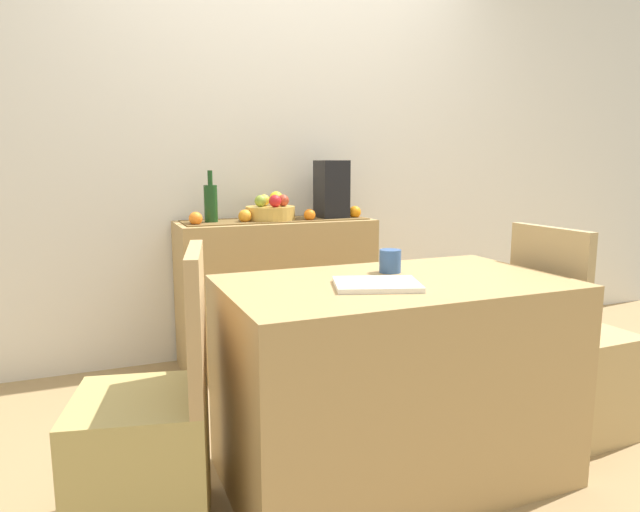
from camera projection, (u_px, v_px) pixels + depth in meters
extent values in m
cube|color=#9B7D53|center=(366.00, 425.00, 2.51)|extent=(6.40, 6.40, 0.02)
cube|color=silver|center=(279.00, 130.00, 3.36)|extent=(6.40, 0.06, 2.70)
cube|color=tan|center=(276.00, 292.00, 3.24)|extent=(1.10, 0.42, 0.83)
cube|color=brown|center=(276.00, 220.00, 3.17)|extent=(1.03, 0.32, 0.01)
cylinder|color=gold|center=(270.00, 213.00, 3.15)|extent=(0.28, 0.28, 0.07)
sphere|color=red|center=(275.00, 201.00, 3.08)|extent=(0.07, 0.07, 0.07)
sphere|color=gold|center=(276.00, 198.00, 3.21)|extent=(0.08, 0.08, 0.08)
sphere|color=gold|center=(264.00, 200.00, 3.17)|extent=(0.07, 0.07, 0.07)
sphere|color=#AA3D26|center=(283.00, 200.00, 3.13)|extent=(0.07, 0.07, 0.07)
sphere|color=olive|center=(260.00, 201.00, 3.10)|extent=(0.07, 0.07, 0.07)
cylinder|color=#1A4119|center=(211.00, 204.00, 3.01)|extent=(0.07, 0.07, 0.20)
cylinder|color=#1A4119|center=(210.00, 178.00, 2.99)|extent=(0.03, 0.03, 0.08)
cube|color=black|center=(331.00, 190.00, 3.27)|extent=(0.16, 0.18, 0.34)
sphere|color=orange|center=(310.00, 215.00, 3.14)|extent=(0.07, 0.07, 0.07)
sphere|color=orange|center=(196.00, 219.00, 2.91)|extent=(0.07, 0.07, 0.07)
sphere|color=orange|center=(245.00, 216.00, 3.04)|extent=(0.07, 0.07, 0.07)
sphere|color=orange|center=(355.00, 212.00, 3.29)|extent=(0.07, 0.07, 0.07)
cube|color=tan|center=(393.00, 379.00, 2.05)|extent=(1.21, 0.71, 0.74)
cube|color=white|center=(377.00, 284.00, 1.88)|extent=(0.33, 0.29, 0.02)
cylinder|color=#325590|center=(390.00, 261.00, 2.13)|extent=(0.08, 0.08, 0.09)
cube|color=tan|center=(143.00, 465.00, 1.74)|extent=(0.48, 0.48, 0.45)
cube|color=tan|center=(197.00, 322.00, 1.70)|extent=(0.12, 0.40, 0.45)
cube|color=tan|center=(573.00, 381.00, 2.41)|extent=(0.41, 0.41, 0.45)
cube|color=tan|center=(548.00, 282.00, 2.26)|extent=(0.05, 0.40, 0.45)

